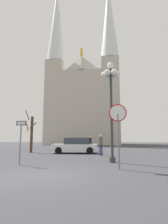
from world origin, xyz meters
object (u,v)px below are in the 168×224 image
(bare_tree, at_px, (31,133))
(pedestrian_standing, at_px, (101,143))
(one_way_arrow_sign, at_px, (21,137))
(parked_car_near_white, at_px, (76,146))
(stop_sign, at_px, (118,122))
(pedestrian_walking, at_px, (90,142))
(cathedral, at_px, (84,96))
(street_lamp, at_px, (111,88))

(bare_tree, height_order, pedestrian_standing, bare_tree)
(one_way_arrow_sign, relative_size, parked_car_near_white, 0.54)
(stop_sign, height_order, pedestrian_walking, stop_sign)
(parked_car_near_white, bearing_deg, one_way_arrow_sign, -101.40)
(cathedral, relative_size, pedestrian_standing, 22.92)
(bare_tree, bearing_deg, cathedral, 85.39)
(stop_sign, height_order, bare_tree, bare_tree)
(cathedral, relative_size, bare_tree, 9.18)
(one_way_arrow_sign, height_order, pedestrian_walking, one_way_arrow_sign)
(street_lamp, height_order, parked_car_near_white, street_lamp)
(pedestrian_walking, xyz_separation_m, pedestrian_standing, (1.50, -5.95, 0.02))
(one_way_arrow_sign, relative_size, street_lamp, 0.38)
(pedestrian_standing, bearing_deg, bare_tree, 162.68)
(bare_tree, bearing_deg, parked_car_near_white, -1.61)
(one_way_arrow_sign, bearing_deg, street_lamp, 18.11)
(stop_sign, distance_m, pedestrian_walking, 13.02)
(one_way_arrow_sign, bearing_deg, stop_sign, -8.15)
(pedestrian_walking, bearing_deg, street_lamp, -76.95)
(stop_sign, xyz_separation_m, street_lamp, (-0.27, 2.43, 2.40))
(parked_car_near_white, distance_m, pedestrian_standing, 3.36)
(one_way_arrow_sign, xyz_separation_m, street_lamp, (5.09, 1.66, 3.11))
(stop_sign, relative_size, street_lamp, 0.49)
(cathedral, relative_size, street_lamp, 6.34)
(bare_tree, bearing_deg, street_lamp, -38.96)
(cathedral, height_order, pedestrian_walking, cathedral)
(cathedral, height_order, pedestrian_standing, cathedral)
(pedestrian_standing, bearing_deg, parked_car_near_white, 140.36)
(street_lamp, relative_size, bare_tree, 1.45)
(street_lamp, relative_size, parked_car_near_white, 1.42)
(bare_tree, bearing_deg, pedestrian_walking, 32.59)
(cathedral, distance_m, stop_sign, 35.97)
(cathedral, distance_m, one_way_arrow_sign, 34.87)
(bare_tree, distance_m, pedestrian_walking, 6.90)
(one_way_arrow_sign, bearing_deg, parked_car_near_white, 78.60)
(street_lamp, bearing_deg, one_way_arrow_sign, -161.89)
(stop_sign, height_order, one_way_arrow_sign, stop_sign)
(street_lamp, xyz_separation_m, pedestrian_walking, (-2.38, 10.26, -3.56))
(parked_car_near_white, bearing_deg, pedestrian_standing, -39.64)
(street_lamp, bearing_deg, cathedral, 100.94)
(parked_car_near_white, bearing_deg, cathedral, 96.03)
(street_lamp, distance_m, pedestrian_walking, 11.12)
(one_way_arrow_sign, height_order, parked_car_near_white, one_way_arrow_sign)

